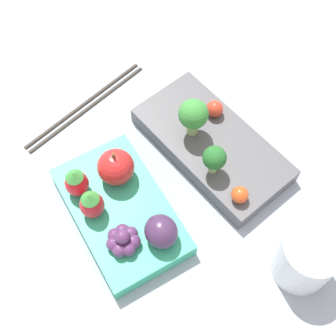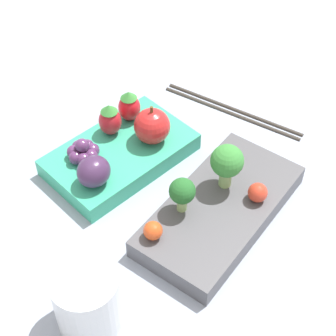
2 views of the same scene
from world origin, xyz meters
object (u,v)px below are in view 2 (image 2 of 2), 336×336
(broccoli_floret_0, at_px, (227,162))
(plum, at_px, (94,171))
(drinking_cup, at_px, (87,301))
(cherry_tomato_0, at_px, (258,193))
(bento_box_savoury, at_px, (220,210))
(bento_box_fruit, at_px, (120,154))
(strawberry_1, at_px, (129,106))
(broccoli_floret_1, at_px, (182,192))
(strawberry_0, at_px, (110,120))
(grape_cluster, at_px, (83,152))
(chopsticks_pair, at_px, (232,110))
(cherry_tomato_1, at_px, (153,231))
(apple, at_px, (152,126))

(broccoli_floret_0, bearing_deg, plum, -47.87)
(drinking_cup, bearing_deg, cherry_tomato_0, 171.15)
(bento_box_savoury, distance_m, bento_box_fruit, 0.15)
(strawberry_1, bearing_deg, broccoli_floret_0, 88.54)
(strawberry_1, xyz_separation_m, plum, (0.11, 0.05, -0.00))
(broccoli_floret_1, xyz_separation_m, strawberry_0, (-0.03, -0.15, -0.01))
(cherry_tomato_0, relative_size, grape_cluster, 0.57)
(chopsticks_pair, bearing_deg, broccoli_floret_0, 35.43)
(broccoli_floret_1, bearing_deg, cherry_tomato_0, 143.16)
(bento_box_fruit, height_order, plum, plum)
(broccoli_floret_1, bearing_deg, broccoli_floret_0, 169.80)
(cherry_tomato_1, xyz_separation_m, plum, (-0.01, -0.11, 0.01))
(broccoli_floret_0, bearing_deg, grape_cluster, -61.04)
(bento_box_savoury, bearing_deg, broccoli_floret_1, -35.70)
(strawberry_0, xyz_separation_m, drinking_cup, (0.19, 0.17, -0.01))
(bento_box_fruit, xyz_separation_m, broccoli_floret_1, (0.02, 0.12, 0.04))
(strawberry_0, relative_size, grape_cluster, 1.11)
(apple, bearing_deg, grape_cluster, -25.09)
(chopsticks_pair, bearing_deg, bento_box_savoury, 34.84)
(bento_box_fruit, distance_m, cherry_tomato_1, 0.15)
(apple, height_order, grape_cluster, apple)
(strawberry_1, height_order, chopsticks_pair, strawberry_1)
(grape_cluster, distance_m, chopsticks_pair, 0.23)
(bento_box_fruit, distance_m, cherry_tomato_0, 0.19)
(bento_box_savoury, relative_size, chopsticks_pair, 1.09)
(cherry_tomato_0, bearing_deg, bento_box_fruit, -74.01)
(bento_box_savoury, distance_m, drinking_cup, 0.19)
(bento_box_fruit, xyz_separation_m, strawberry_0, (-0.01, -0.03, 0.03))
(broccoli_floret_0, relative_size, grape_cluster, 1.45)
(plum, bearing_deg, bento_box_savoury, 121.03)
(bento_box_savoury, height_order, bento_box_fruit, bento_box_savoury)
(broccoli_floret_1, xyz_separation_m, cherry_tomato_0, (-0.07, 0.05, -0.02))
(cherry_tomato_1, xyz_separation_m, chopsticks_pair, (-0.24, -0.09, -0.03))
(bento_box_savoury, relative_size, strawberry_0, 5.03)
(grape_cluster, bearing_deg, strawberry_1, -172.55)
(cherry_tomato_0, bearing_deg, plum, -54.48)
(broccoli_floret_0, bearing_deg, bento_box_fruit, -72.44)
(bento_box_savoury, relative_size, plum, 5.49)
(bento_box_savoury, bearing_deg, apple, -99.16)
(cherry_tomato_1, distance_m, apple, 0.15)
(strawberry_1, height_order, grape_cluster, strawberry_1)
(bento_box_savoury, bearing_deg, cherry_tomato_1, -14.66)
(cherry_tomato_0, bearing_deg, bento_box_savoury, -38.09)
(plum, xyz_separation_m, drinking_cup, (0.11, 0.12, -0.01))
(bento_box_savoury, relative_size, broccoli_floret_0, 3.85)
(broccoli_floret_0, distance_m, chopsticks_pair, 0.17)
(chopsticks_pair, bearing_deg, strawberry_1, -29.66)
(strawberry_0, xyz_separation_m, grape_cluster, (0.05, 0.01, -0.01))
(cherry_tomato_0, bearing_deg, drinking_cup, -8.85)
(apple, height_order, drinking_cup, apple)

